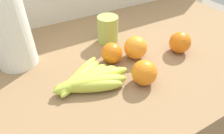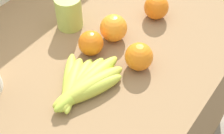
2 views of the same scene
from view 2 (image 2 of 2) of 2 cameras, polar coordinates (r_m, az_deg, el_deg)
wall_back at (r=1.24m, az=-18.69°, el=0.63°), size 1.82×0.06×1.30m
banana_bunch at (r=0.77m, az=-5.29°, el=-3.13°), size 0.22×0.18×0.04m
orange_far_right at (r=0.88m, az=0.27°, el=6.95°), size 0.08×0.08×0.08m
orange_back_left at (r=0.96m, az=7.88°, el=10.50°), size 0.07×0.07×0.07m
orange_right at (r=0.81m, az=4.81°, el=1.86°), size 0.07×0.07×0.07m
orange_center at (r=0.84m, az=-3.78°, el=4.25°), size 0.07×0.07×0.07m
mug at (r=0.92m, az=-7.68°, el=9.64°), size 0.07×0.07×0.10m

